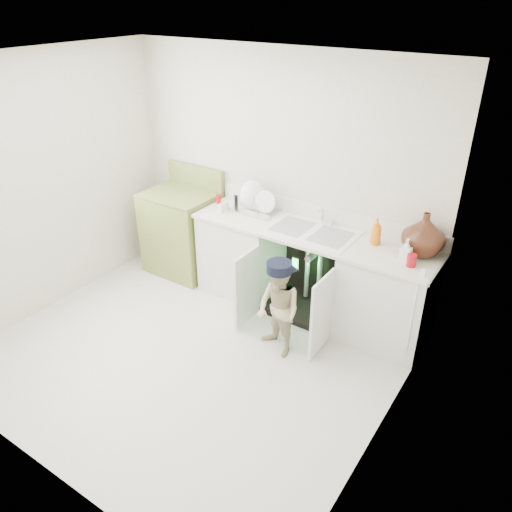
{
  "coord_description": "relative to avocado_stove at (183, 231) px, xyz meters",
  "views": [
    {
      "loc": [
        2.48,
        -2.64,
        2.96
      ],
      "look_at": [
        0.25,
        0.7,
        0.78
      ],
      "focal_mm": 35.0,
      "sensor_mm": 36.0,
      "label": 1
    }
  ],
  "objects": [
    {
      "name": "room_shell",
      "position": [
        1.07,
        -1.18,
        0.76
      ],
      "size": [
        6.0,
        5.5,
        1.26
      ],
      "color": "beige",
      "rests_on": "ground"
    },
    {
      "name": "avocado_stove",
      "position": [
        0.0,
        0.0,
        0.0
      ],
      "size": [
        0.77,
        0.65,
        1.19
      ],
      "color": "olive",
      "rests_on": "ground"
    },
    {
      "name": "ground",
      "position": [
        1.07,
        -1.18,
        -0.49
      ],
      "size": [
        3.5,
        3.5,
        0.0
      ],
      "primitive_type": "plane",
      "color": "#BAB1A3",
      "rests_on": "ground"
    },
    {
      "name": "repair_worker",
      "position": [
        1.71,
        -0.7,
        -0.03
      ],
      "size": [
        0.53,
        0.62,
        0.91
      ],
      "rotation": [
        0.0,
        0.0,
        -0.38
      ],
      "color": "beige",
      "rests_on": "ground"
    },
    {
      "name": "counter_run",
      "position": [
        1.67,
        0.03,
        -0.0
      ],
      "size": [
        2.44,
        1.02,
        1.28
      ],
      "color": "white",
      "rests_on": "ground"
    }
  ]
}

